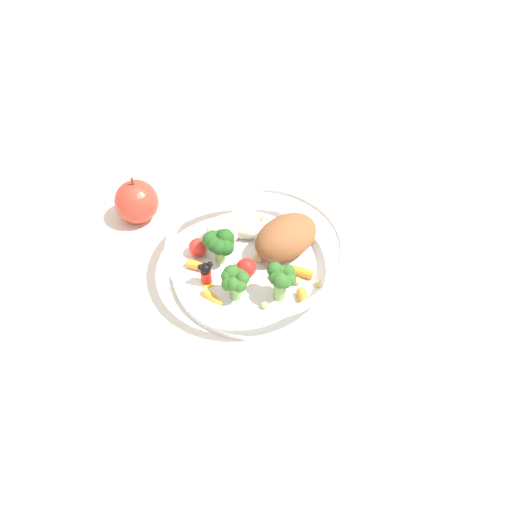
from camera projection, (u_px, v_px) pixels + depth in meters
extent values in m
plane|color=silver|center=(258.00, 282.00, 0.74)|extent=(2.40, 2.40, 0.00)
cylinder|color=white|center=(256.00, 269.00, 0.75)|extent=(0.23, 0.23, 0.01)
torus|color=white|center=(256.00, 245.00, 0.71)|extent=(0.24, 0.24, 0.01)
ellipsoid|color=brown|center=(286.00, 237.00, 0.74)|extent=(0.07, 0.10, 0.06)
cylinder|color=#8EB766|center=(220.00, 254.00, 0.74)|extent=(0.01, 0.01, 0.03)
sphere|color=#23561E|center=(213.00, 238.00, 0.73)|extent=(0.02, 0.02, 0.02)
sphere|color=#23561E|center=(211.00, 240.00, 0.72)|extent=(0.02, 0.02, 0.02)
sphere|color=#23561E|center=(214.00, 245.00, 0.72)|extent=(0.02, 0.02, 0.02)
sphere|color=#23561E|center=(219.00, 247.00, 0.71)|extent=(0.02, 0.02, 0.02)
sphere|color=#23561E|center=(226.00, 247.00, 0.72)|extent=(0.02, 0.02, 0.02)
sphere|color=#23561E|center=(227.00, 242.00, 0.72)|extent=(0.02, 0.02, 0.02)
sphere|color=#23561E|center=(225.00, 238.00, 0.72)|extent=(0.02, 0.02, 0.02)
sphere|color=#23561E|center=(221.00, 237.00, 0.73)|extent=(0.02, 0.02, 0.02)
cylinder|color=#7FAD5B|center=(236.00, 291.00, 0.70)|extent=(0.01, 0.01, 0.03)
sphere|color=#2D6023|center=(230.00, 272.00, 0.68)|extent=(0.02, 0.02, 0.02)
sphere|color=#2D6023|center=(227.00, 276.00, 0.68)|extent=(0.02, 0.02, 0.02)
sphere|color=#2D6023|center=(229.00, 284.00, 0.68)|extent=(0.02, 0.02, 0.02)
sphere|color=#2D6023|center=(233.00, 283.00, 0.67)|extent=(0.02, 0.02, 0.02)
sphere|color=#2D6023|center=(240.00, 285.00, 0.67)|extent=(0.02, 0.02, 0.02)
sphere|color=#2D6023|center=(243.00, 278.00, 0.68)|extent=(0.02, 0.02, 0.02)
sphere|color=#2D6023|center=(240.00, 275.00, 0.68)|extent=(0.02, 0.02, 0.02)
sphere|color=#2D6023|center=(236.00, 276.00, 0.69)|extent=(0.02, 0.02, 0.02)
cylinder|color=#7FAD5B|center=(280.00, 289.00, 0.70)|extent=(0.02, 0.02, 0.03)
sphere|color=#2D6023|center=(274.00, 270.00, 0.68)|extent=(0.02, 0.02, 0.02)
sphere|color=#2D6023|center=(275.00, 275.00, 0.68)|extent=(0.02, 0.02, 0.02)
sphere|color=#2D6023|center=(275.00, 278.00, 0.67)|extent=(0.02, 0.02, 0.02)
sphere|color=#2D6023|center=(280.00, 280.00, 0.67)|extent=(0.02, 0.02, 0.02)
sphere|color=#2D6023|center=(286.00, 281.00, 0.67)|extent=(0.02, 0.02, 0.02)
sphere|color=#2D6023|center=(288.00, 279.00, 0.68)|extent=(0.02, 0.02, 0.02)
sphere|color=#2D6023|center=(288.00, 272.00, 0.68)|extent=(0.02, 0.02, 0.02)
sphere|color=#2D6023|center=(282.00, 271.00, 0.68)|extent=(0.02, 0.02, 0.02)
sphere|color=silver|center=(219.00, 224.00, 0.78)|extent=(0.02, 0.02, 0.02)
sphere|color=silver|center=(218.00, 231.00, 0.76)|extent=(0.03, 0.03, 0.03)
sphere|color=silver|center=(229.00, 234.00, 0.77)|extent=(0.03, 0.03, 0.03)
sphere|color=silver|center=(226.00, 226.00, 0.77)|extent=(0.02, 0.02, 0.02)
sphere|color=silver|center=(241.00, 219.00, 0.78)|extent=(0.03, 0.03, 0.03)
sphere|color=silver|center=(239.00, 226.00, 0.78)|extent=(0.03, 0.03, 0.03)
sphere|color=silver|center=(243.00, 226.00, 0.77)|extent=(0.04, 0.04, 0.04)
sphere|color=silver|center=(250.00, 230.00, 0.77)|extent=(0.03, 0.03, 0.03)
sphere|color=silver|center=(250.00, 228.00, 0.78)|extent=(0.03, 0.03, 0.03)
sphere|color=silver|center=(251.00, 219.00, 0.77)|extent=(0.03, 0.03, 0.03)
sphere|color=silver|center=(246.00, 219.00, 0.77)|extent=(0.03, 0.03, 0.03)
cube|color=yellow|center=(207.00, 282.00, 0.72)|extent=(0.02, 0.02, 0.00)
cylinder|color=red|center=(206.00, 276.00, 0.71)|extent=(0.02, 0.02, 0.02)
sphere|color=black|center=(205.00, 269.00, 0.70)|extent=(0.01, 0.01, 0.01)
sphere|color=black|center=(210.00, 265.00, 0.70)|extent=(0.01, 0.01, 0.01)
sphere|color=black|center=(201.00, 267.00, 0.70)|extent=(0.01, 0.01, 0.01)
cylinder|color=orange|center=(197.00, 265.00, 0.73)|extent=(0.03, 0.02, 0.01)
cylinder|color=orange|center=(300.00, 272.00, 0.73)|extent=(0.04, 0.03, 0.01)
cylinder|color=orange|center=(212.00, 299.00, 0.70)|extent=(0.03, 0.01, 0.01)
cylinder|color=orange|center=(304.00, 298.00, 0.70)|extent=(0.03, 0.02, 0.01)
sphere|color=red|center=(198.00, 247.00, 0.75)|extent=(0.03, 0.03, 0.03)
sphere|color=red|center=(246.00, 268.00, 0.72)|extent=(0.03, 0.03, 0.03)
sphere|color=tan|center=(237.00, 266.00, 0.73)|extent=(0.01, 0.01, 0.01)
sphere|color=#D1B775|center=(261.00, 216.00, 0.80)|extent=(0.01, 0.01, 0.01)
sphere|color=tan|center=(264.00, 305.00, 0.69)|extent=(0.01, 0.01, 0.01)
sphere|color=#D1B775|center=(228.00, 244.00, 0.76)|extent=(0.01, 0.01, 0.01)
sphere|color=#D1B775|center=(206.00, 291.00, 0.71)|extent=(0.01, 0.01, 0.01)
sphere|color=tan|center=(297.00, 281.00, 0.72)|extent=(0.01, 0.01, 0.01)
sphere|color=#D1B775|center=(258.00, 258.00, 0.74)|extent=(0.01, 0.01, 0.01)
sphere|color=tan|center=(216.00, 307.00, 0.69)|extent=(0.01, 0.01, 0.01)
sphere|color=#D1B775|center=(274.00, 275.00, 0.72)|extent=(0.01, 0.01, 0.01)
sphere|color=tan|center=(266.00, 234.00, 0.78)|extent=(0.01, 0.01, 0.01)
sphere|color=#D1B775|center=(314.00, 242.00, 0.77)|extent=(0.01, 0.01, 0.01)
sphere|color=tan|center=(318.00, 283.00, 0.72)|extent=(0.01, 0.01, 0.01)
sphere|color=#D1B775|center=(233.00, 313.00, 0.68)|extent=(0.01, 0.01, 0.01)
sphere|color=#BC3828|center=(137.00, 202.00, 0.80)|extent=(0.07, 0.07, 0.07)
cylinder|color=brown|center=(132.00, 181.00, 0.77)|extent=(0.00, 0.00, 0.01)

